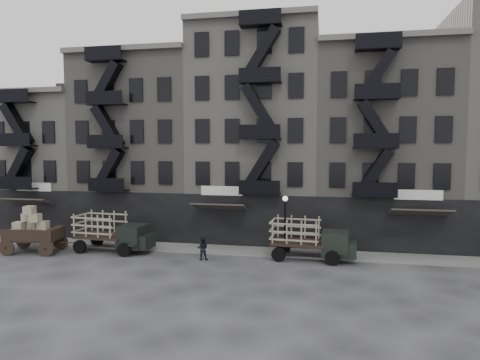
% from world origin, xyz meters
% --- Properties ---
extents(ground, '(140.00, 140.00, 0.00)m').
position_xyz_m(ground, '(0.00, 0.00, 0.00)').
color(ground, '#38383A').
rests_on(ground, ground).
extents(sidewalk, '(55.00, 2.50, 0.15)m').
position_xyz_m(sidewalk, '(0.00, 3.75, 0.07)').
color(sidewalk, slate).
rests_on(sidewalk, ground).
extents(building_west, '(10.00, 11.35, 13.20)m').
position_xyz_m(building_west, '(-20.00, 9.83, 6.00)').
color(building_west, gray).
rests_on(building_west, ground).
extents(building_midwest, '(10.00, 11.35, 16.20)m').
position_xyz_m(building_midwest, '(-10.00, 9.83, 7.50)').
color(building_midwest, slate).
rests_on(building_midwest, ground).
extents(building_center, '(10.00, 11.35, 18.20)m').
position_xyz_m(building_center, '(-0.00, 9.82, 8.50)').
color(building_center, gray).
rests_on(building_center, ground).
extents(building_mideast, '(10.00, 11.35, 16.20)m').
position_xyz_m(building_mideast, '(10.00, 9.83, 7.50)').
color(building_mideast, slate).
rests_on(building_mideast, ground).
extents(lamp_post, '(0.36, 0.36, 4.28)m').
position_xyz_m(lamp_post, '(3.00, 2.60, 2.78)').
color(lamp_post, black).
rests_on(lamp_post, ground).
extents(wagon, '(4.22, 2.60, 3.39)m').
position_xyz_m(wagon, '(-14.99, 0.56, 1.93)').
color(wagon, black).
rests_on(wagon, ground).
extents(stake_truck_west, '(5.80, 2.68, 2.84)m').
position_xyz_m(stake_truck_west, '(-9.46, 1.89, 1.62)').
color(stake_truck_west, black).
rests_on(stake_truck_west, ground).
extents(stake_truck_east, '(5.74, 2.65, 2.81)m').
position_xyz_m(stake_truck_east, '(4.72, 2.45, 1.61)').
color(stake_truck_east, black).
rests_on(stake_truck_east, ground).
extents(pedestrian_mid, '(0.85, 0.71, 1.58)m').
position_xyz_m(pedestrian_mid, '(-2.40, 0.99, 0.79)').
color(pedestrian_mid, black).
rests_on(pedestrian_mid, ground).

